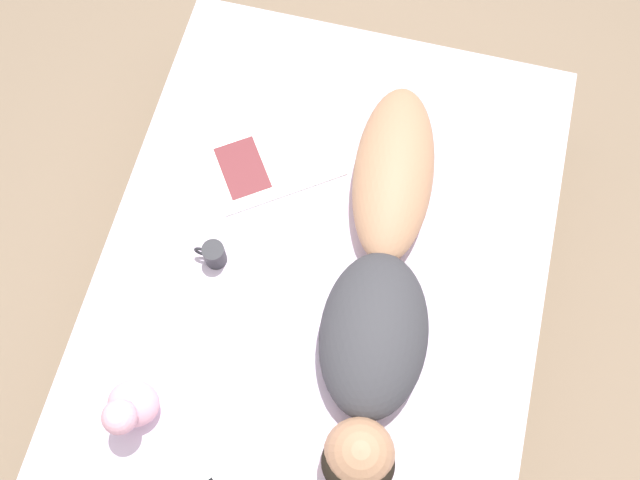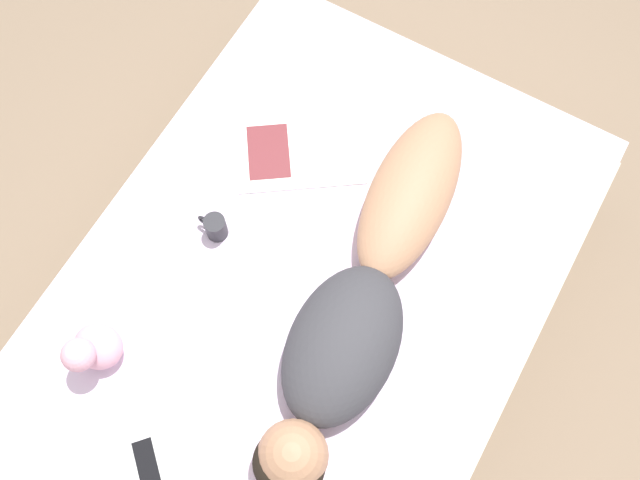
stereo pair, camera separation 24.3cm
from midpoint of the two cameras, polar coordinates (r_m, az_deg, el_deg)
The scene contains 6 objects.
ground_plane at distance 2.97m, azimuth -2.44°, elevation -6.94°, with size 12.00×12.00×0.00m, color #7A6651.
bed at distance 2.70m, azimuth -2.67°, elevation -5.51°, with size 1.50×2.07×0.56m.
person at distance 2.33m, azimuth 1.60°, elevation -4.17°, with size 0.41×1.38×0.21m.
open_magazine at distance 2.61m, azimuth -6.38°, elevation 5.86°, with size 0.53×0.50×0.01m.
coffee_mug at distance 2.45m, azimuth -10.89°, elevation -1.42°, with size 0.11×0.07×0.10m.
plush_toy at distance 2.35m, azimuth -17.23°, elevation -12.46°, with size 0.15×0.17×0.21m.
Camera 1 is at (-0.18, 0.72, 2.88)m, focal length 42.00 mm.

